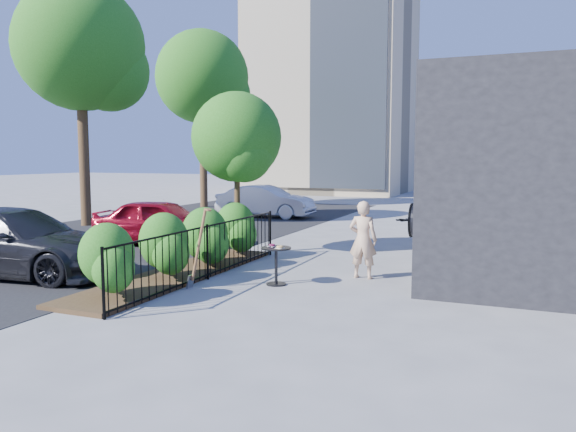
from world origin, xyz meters
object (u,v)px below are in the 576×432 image
at_px(woman, 363,240).
at_px(street_tree_far, 203,83).
at_px(car_silver, 266,201).
at_px(car_darkgrey, 14,242).
at_px(car_red, 162,222).
at_px(street_tree_near, 81,54).
at_px(patio_tree, 238,143).
at_px(shovel, 197,253).
at_px(cafe_table, 276,259).

bearing_deg(woman, street_tree_far, -48.82).
height_order(woman, car_silver, woman).
bearing_deg(street_tree_far, car_darkgrey, -73.15).
relative_size(woman, car_red, 0.42).
bearing_deg(street_tree_near, patio_tree, -22.57).
xyz_separation_m(woman, car_darkgrey, (-6.66, -2.44, -0.09)).
distance_m(street_tree_near, shovel, 12.17).
bearing_deg(car_silver, street_tree_far, 55.02).
distance_m(patio_tree, car_silver, 8.98).
bearing_deg(street_tree_near, car_red, -27.71).
bearing_deg(shovel, patio_tree, 105.49).
distance_m(street_tree_far, cafe_table, 17.87).
height_order(car_red, car_silver, car_silver).
bearing_deg(car_darkgrey, street_tree_far, 8.76).
bearing_deg(patio_tree, street_tree_far, 124.51).
bearing_deg(cafe_table, car_silver, 115.76).
relative_size(street_tree_far, car_silver, 2.12).
bearing_deg(car_silver, car_red, -179.13).
relative_size(woman, shovel, 1.02).
bearing_deg(car_darkgrey, cafe_table, -84.93).
relative_size(street_tree_near, car_darkgrey, 1.75).
distance_m(patio_tree, car_red, 3.48).
distance_m(car_red, car_silver, 7.61).
bearing_deg(cafe_table, street_tree_near, 149.26).
xyz_separation_m(street_tree_near, car_red, (5.01, -2.63, -5.28)).
bearing_deg(woman, car_silver, -56.02).
height_order(street_tree_near, car_silver, street_tree_near).
distance_m(street_tree_near, car_red, 7.74).
xyz_separation_m(car_red, car_silver, (-0.37, 7.60, 0.01)).
height_order(patio_tree, street_tree_near, street_tree_near).
distance_m(patio_tree, shovel, 4.21).
bearing_deg(cafe_table, woman, 41.41).
relative_size(cafe_table, shovel, 0.50).
relative_size(patio_tree, car_darkgrey, 0.83).
distance_m(shovel, car_red, 5.50).
bearing_deg(street_tree_near, shovel, -37.78).
xyz_separation_m(patio_tree, woman, (3.54, -1.47, -1.99)).
distance_m(street_tree_near, woman, 13.21).
relative_size(street_tree_near, woman, 5.33).
bearing_deg(shovel, cafe_table, 35.32).
bearing_deg(car_red, patio_tree, -111.80).
bearing_deg(car_darkgrey, car_silver, -8.40).
bearing_deg(street_tree_far, woman, -48.44).
bearing_deg(car_silver, shovel, -162.85).
xyz_separation_m(cafe_table, car_silver, (-5.23, 10.85, 0.15)).
height_order(cafe_table, car_red, car_red).
bearing_deg(car_darkgrey, street_tree_near, 24.67).
xyz_separation_m(street_tree_near, woman, (11.24, -4.67, -5.14)).
bearing_deg(shovel, car_darkgrey, -174.60).
relative_size(street_tree_near, car_red, 2.21).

